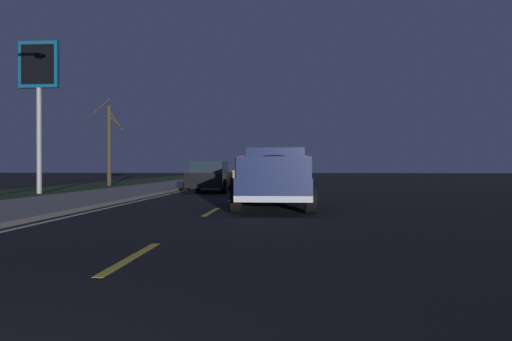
{
  "coord_description": "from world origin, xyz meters",
  "views": [
    {
      "loc": [
        -1.43,
        -2.18,
        1.26
      ],
      "look_at": [
        13.54,
        -1.14,
        1.15
      ],
      "focal_mm": 33.39,
      "sensor_mm": 36.0,
      "label": 1
    }
  ],
  "objects_px": {
    "sedan_black": "(210,176)",
    "sedan_green": "(285,173)",
    "sedan_tan": "(246,172)",
    "pickup_truck": "(275,176)",
    "bare_tree_far": "(109,143)",
    "gas_price_sign": "(39,79)",
    "sedan_white": "(282,175)"
  },
  "relations": [
    {
      "from": "sedan_tan",
      "to": "pickup_truck",
      "type": "bearing_deg",
      "value": -172.86
    },
    {
      "from": "sedan_tan",
      "to": "gas_price_sign",
      "type": "distance_m",
      "value": 22.2
    },
    {
      "from": "sedan_white",
      "to": "sedan_tan",
      "type": "bearing_deg",
      "value": 15.93
    },
    {
      "from": "pickup_truck",
      "to": "sedan_green",
      "type": "relative_size",
      "value": 1.22
    },
    {
      "from": "gas_price_sign",
      "to": "bare_tree_far",
      "type": "bearing_deg",
      "value": 2.03
    },
    {
      "from": "sedan_green",
      "to": "sedan_white",
      "type": "xyz_separation_m",
      "value": [
        -8.56,
        0.15,
        0.0
      ]
    },
    {
      "from": "pickup_truck",
      "to": "gas_price_sign",
      "type": "distance_m",
      "value": 14.1
    },
    {
      "from": "sedan_black",
      "to": "sedan_white",
      "type": "bearing_deg",
      "value": -29.04
    },
    {
      "from": "gas_price_sign",
      "to": "bare_tree_far",
      "type": "height_order",
      "value": "gas_price_sign"
    },
    {
      "from": "bare_tree_far",
      "to": "gas_price_sign",
      "type": "bearing_deg",
      "value": -177.97
    },
    {
      "from": "sedan_black",
      "to": "gas_price_sign",
      "type": "bearing_deg",
      "value": 104.59
    },
    {
      "from": "sedan_green",
      "to": "bare_tree_far",
      "type": "xyz_separation_m",
      "value": [
        -7.24,
        11.85,
        2.11
      ]
    },
    {
      "from": "sedan_green",
      "to": "bare_tree_far",
      "type": "distance_m",
      "value": 14.05
    },
    {
      "from": "sedan_black",
      "to": "sedan_green",
      "type": "bearing_deg",
      "value": -13.83
    },
    {
      "from": "sedan_black",
      "to": "sedan_tan",
      "type": "distance_m",
      "value": 18.15
    },
    {
      "from": "pickup_truck",
      "to": "sedan_black",
      "type": "bearing_deg",
      "value": 21.36
    },
    {
      "from": "pickup_truck",
      "to": "gas_price_sign",
      "type": "bearing_deg",
      "value": 58.31
    },
    {
      "from": "sedan_black",
      "to": "pickup_truck",
      "type": "bearing_deg",
      "value": -158.64
    },
    {
      "from": "sedan_black",
      "to": "sedan_tan",
      "type": "bearing_deg",
      "value": -0.44
    },
    {
      "from": "gas_price_sign",
      "to": "sedan_black",
      "type": "bearing_deg",
      "value": -75.41
    },
    {
      "from": "pickup_truck",
      "to": "sedan_green",
      "type": "height_order",
      "value": "pickup_truck"
    },
    {
      "from": "sedan_white",
      "to": "pickup_truck",
      "type": "bearing_deg",
      "value": -179.87
    },
    {
      "from": "sedan_green",
      "to": "bare_tree_far",
      "type": "bearing_deg",
      "value": 121.44
    },
    {
      "from": "sedan_white",
      "to": "gas_price_sign",
      "type": "distance_m",
      "value": 14.85
    },
    {
      "from": "sedan_tan",
      "to": "bare_tree_far",
      "type": "relative_size",
      "value": 0.75
    },
    {
      "from": "gas_price_sign",
      "to": "sedan_white",
      "type": "bearing_deg",
      "value": -53.6
    },
    {
      "from": "pickup_truck",
      "to": "sedan_tan",
      "type": "bearing_deg",
      "value": 7.14
    },
    {
      "from": "sedan_tan",
      "to": "bare_tree_far",
      "type": "distance_m",
      "value": 13.57
    },
    {
      "from": "pickup_truck",
      "to": "bare_tree_far",
      "type": "relative_size",
      "value": 0.92
    },
    {
      "from": "pickup_truck",
      "to": "sedan_black",
      "type": "xyz_separation_m",
      "value": [
        9.07,
        3.55,
        -0.2
      ]
    },
    {
      "from": "sedan_tan",
      "to": "gas_price_sign",
      "type": "xyz_separation_m",
      "value": [
        -20.19,
        7.98,
        4.65
      ]
    },
    {
      "from": "sedan_white",
      "to": "bare_tree_far",
      "type": "relative_size",
      "value": 0.75
    }
  ]
}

